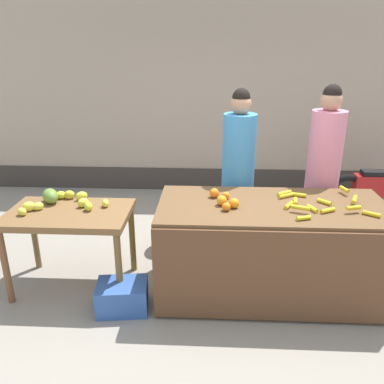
{
  "coord_description": "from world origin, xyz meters",
  "views": [
    {
      "loc": [
        -0.19,
        -3.22,
        2.21
      ],
      "look_at": [
        -0.36,
        0.15,
        0.94
      ],
      "focal_mm": 36.47,
      "sensor_mm": 36.0,
      "label": 1
    }
  ],
  "objects_px": {
    "vendor_woman_pink_shirt": "(322,176)",
    "parked_motorcycle": "(383,193)",
    "produce_sack": "(167,228)",
    "vendor_woman_blue_shirt": "(238,176)",
    "produce_crate": "(122,296)"
  },
  "relations": [
    {
      "from": "vendor_woman_pink_shirt",
      "to": "parked_motorcycle",
      "type": "relative_size",
      "value": 1.17
    },
    {
      "from": "produce_sack",
      "to": "vendor_woman_blue_shirt",
      "type": "bearing_deg",
      "value": -5.55
    },
    {
      "from": "produce_crate",
      "to": "produce_sack",
      "type": "relative_size",
      "value": 0.86
    },
    {
      "from": "vendor_woman_blue_shirt",
      "to": "parked_motorcycle",
      "type": "relative_size",
      "value": 1.14
    },
    {
      "from": "vendor_woman_blue_shirt",
      "to": "parked_motorcycle",
      "type": "xyz_separation_m",
      "value": [
        1.98,
        0.96,
        -0.52
      ]
    },
    {
      "from": "produce_sack",
      "to": "vendor_woman_pink_shirt",
      "type": "bearing_deg",
      "value": -3.29
    },
    {
      "from": "vendor_woman_blue_shirt",
      "to": "vendor_woman_pink_shirt",
      "type": "xyz_separation_m",
      "value": [
        0.87,
        -0.02,
        0.02
      ]
    },
    {
      "from": "parked_motorcycle",
      "to": "produce_crate",
      "type": "relative_size",
      "value": 3.64
    },
    {
      "from": "vendor_woman_pink_shirt",
      "to": "produce_sack",
      "type": "height_order",
      "value": "vendor_woman_pink_shirt"
    },
    {
      "from": "produce_sack",
      "to": "produce_crate",
      "type": "bearing_deg",
      "value": -103.58
    },
    {
      "from": "parked_motorcycle",
      "to": "produce_sack",
      "type": "distance_m",
      "value": 2.9
    },
    {
      "from": "vendor_woman_blue_shirt",
      "to": "produce_crate",
      "type": "height_order",
      "value": "vendor_woman_blue_shirt"
    },
    {
      "from": "parked_motorcycle",
      "to": "vendor_woman_blue_shirt",
      "type": "bearing_deg",
      "value": -154.05
    },
    {
      "from": "vendor_woman_blue_shirt",
      "to": "vendor_woman_pink_shirt",
      "type": "height_order",
      "value": "vendor_woman_pink_shirt"
    },
    {
      "from": "vendor_woman_blue_shirt",
      "to": "parked_motorcycle",
      "type": "height_order",
      "value": "vendor_woman_blue_shirt"
    }
  ]
}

